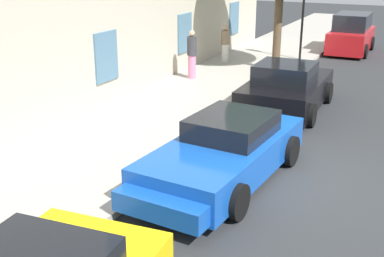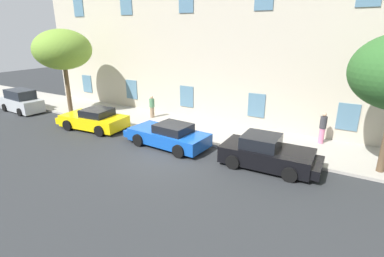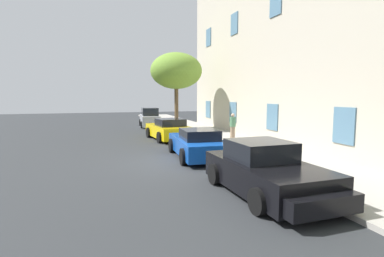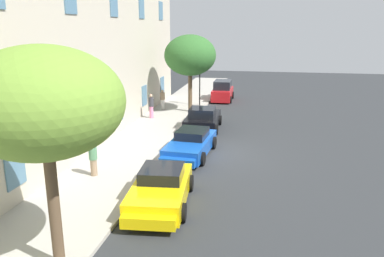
# 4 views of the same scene
# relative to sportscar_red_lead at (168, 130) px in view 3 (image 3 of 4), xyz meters

# --- Properties ---
(ground_plane) EXTENTS (80.00, 80.00, 0.00)m
(ground_plane) POSITION_rel_sportscar_red_lead_xyz_m (6.63, -1.30, -0.60)
(ground_plane) COLOR #2B2D30
(sidewalk) EXTENTS (60.00, 4.14, 0.14)m
(sidewalk) POSITION_rel_sportscar_red_lead_xyz_m (6.63, 3.16, -0.53)
(sidewalk) COLOR #A8A399
(sidewalk) RESTS_ON ground
(building_facade) EXTENTS (32.43, 4.74, 13.80)m
(building_facade) POSITION_rel_sportscar_red_lead_xyz_m (6.63, 7.35, 6.31)
(building_facade) COLOR #BCB29E
(building_facade) RESTS_ON ground
(sportscar_red_lead) EXTENTS (4.75, 2.53, 1.36)m
(sportscar_red_lead) POSITION_rel_sportscar_red_lead_xyz_m (0.00, 0.00, 0.00)
(sportscar_red_lead) COLOR yellow
(sportscar_red_lead) RESTS_ON ground
(sportscar_yellow_flank) EXTENTS (5.02, 2.37, 1.32)m
(sportscar_yellow_flank) POSITION_rel_sportscar_red_lead_xyz_m (5.88, -0.00, -0.01)
(sportscar_yellow_flank) COLOR #144CB2
(sportscar_yellow_flank) RESTS_ON ground
(sportscar_white_middle) EXTENTS (4.56, 2.36, 1.49)m
(sportscar_white_middle) POSITION_rel_sportscar_red_lead_xyz_m (11.61, 0.22, 0.03)
(sportscar_white_middle) COLOR black
(sportscar_white_middle) RESTS_ON ground
(hatchback_distant) EXTENTS (4.09, 1.99, 1.74)m
(hatchback_distant) POSITION_rel_sportscar_red_lead_xyz_m (-8.16, 0.16, 0.19)
(hatchback_distant) COLOR #B2B7BC
(hatchback_distant) RESTS_ON ground
(tree_near_kerb) EXTENTS (4.10, 4.10, 6.09)m
(tree_near_kerb) POSITION_rel_sportscar_red_lead_xyz_m (-4.37, 1.72, 4.17)
(tree_near_kerb) COLOR brown
(tree_near_kerb) RESTS_ON sidewalk
(pedestrian_admiring) EXTENTS (0.44, 0.44, 1.58)m
(pedestrian_admiring) POSITION_rel_sportscar_red_lead_xyz_m (2.06, 3.66, 0.34)
(pedestrian_admiring) COLOR #8C7259
(pedestrian_admiring) RESTS_ON sidewalk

